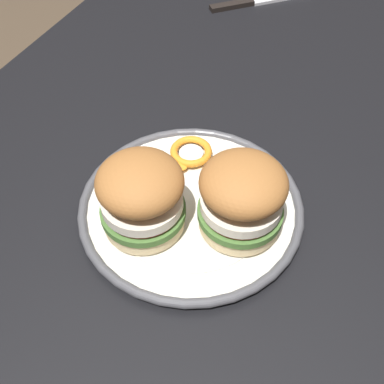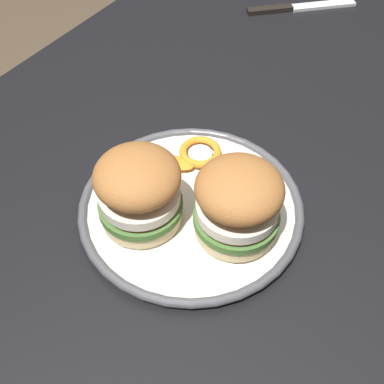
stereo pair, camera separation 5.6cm
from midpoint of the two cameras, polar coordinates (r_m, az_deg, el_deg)
name	(u,v)px [view 2 (the right image)]	position (r m, az deg, el deg)	size (l,w,h in m)	color
dining_table	(201,239)	(0.72, 3.30, -5.60)	(1.50, 0.86, 0.74)	black
dinner_plate	(192,207)	(0.63, 2.58, -1.96)	(0.29, 0.29, 0.02)	silver
sandwich_half_left	(238,202)	(0.56, 8.28, -1.33)	(0.13, 0.13, 0.10)	beige
sandwich_half_right	(139,190)	(0.57, -3.44, 0.11)	(0.14, 0.14, 0.10)	beige
orange_peel_curled	(200,152)	(0.67, 3.37, 4.57)	(0.08, 0.08, 0.01)	orange
orange_peel_strip_long	(170,162)	(0.66, -0.20, 3.45)	(0.04, 0.07, 0.01)	orange
orange_peel_strip_short	(229,175)	(0.65, 6.78, 1.80)	(0.06, 0.05, 0.01)	orange
table_knife	(294,8)	(1.05, 13.41, 20.12)	(0.17, 0.17, 0.01)	silver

